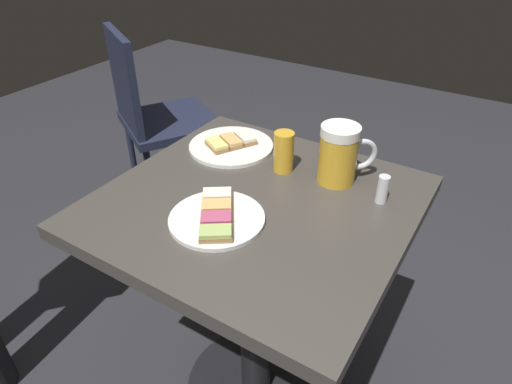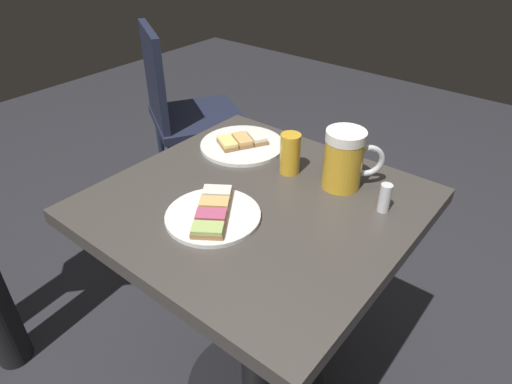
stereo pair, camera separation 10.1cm
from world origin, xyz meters
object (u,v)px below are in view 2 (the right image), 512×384
(plate_near, at_px, (242,144))
(cafe_chair, at_px, (183,111))
(beer_mug, at_px, (345,159))
(salt_shaker, at_px, (385,198))
(plate_far, at_px, (213,214))
(beer_glass_small, at_px, (290,154))

(plate_near, distance_m, cafe_chair, 0.81)
(plate_near, relative_size, cafe_chair, 0.26)
(beer_mug, xyz_separation_m, salt_shaker, (0.12, -0.03, -0.04))
(plate_far, bearing_deg, beer_glass_small, 86.35)
(plate_far, distance_m, cafe_chair, 1.10)
(beer_mug, height_order, salt_shaker, beer_mug)
(plate_far, relative_size, beer_mug, 1.44)
(plate_near, height_order, salt_shaker, salt_shaker)
(plate_near, xyz_separation_m, cafe_chair, (-0.68, 0.39, -0.22))
(salt_shaker, bearing_deg, beer_mug, 164.82)
(salt_shaker, xyz_separation_m, cafe_chair, (-1.11, 0.42, -0.24))
(plate_far, distance_m, beer_glass_small, 0.27)
(salt_shaker, height_order, cafe_chair, cafe_chair)
(plate_near, relative_size, beer_glass_small, 2.23)
(plate_far, xyz_separation_m, salt_shaker, (0.27, 0.26, 0.02))
(plate_far, bearing_deg, beer_mug, 62.15)
(beer_glass_small, bearing_deg, cafe_chair, 154.06)
(plate_near, relative_size, beer_mug, 1.61)
(beer_glass_small, xyz_separation_m, cafe_chair, (-0.86, 0.42, -0.26))
(beer_glass_small, height_order, salt_shaker, beer_glass_small)
(beer_mug, relative_size, salt_shaker, 2.14)
(plate_far, relative_size, beer_glass_small, 2.00)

